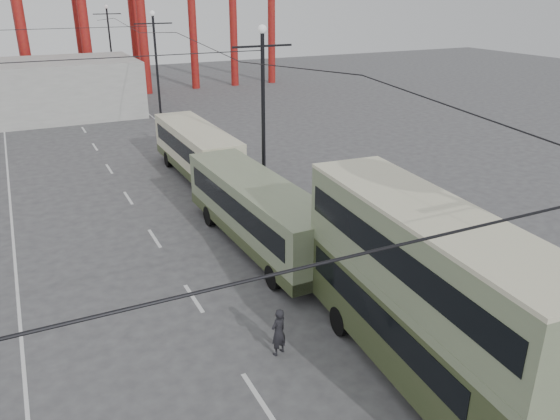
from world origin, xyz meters
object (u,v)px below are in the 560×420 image
single_decker_green (258,211)px  single_decker_cream (197,149)px  double_decker_bus (426,289)px  pedestrian (278,332)px

single_decker_green → single_decker_cream: bearing=85.0°
double_decker_bus → single_decker_cream: double_decker_bus is taller
pedestrian → single_decker_green: bearing=-130.0°
single_decker_green → double_decker_bus: bearing=-88.1°
double_decker_bus → single_decker_cream: bearing=94.3°
double_decker_bus → pedestrian: bearing=143.5°
single_decker_green → single_decker_cream: (0.69, 10.91, -0.01)m
single_decker_green → pedestrian: 8.04m
double_decker_bus → single_decker_green: 10.46m
single_decker_green → pedestrian: single_decker_green is taller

